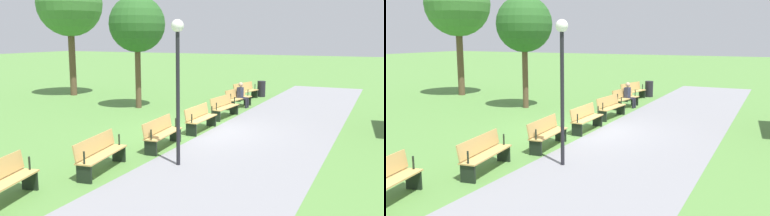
% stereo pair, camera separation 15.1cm
% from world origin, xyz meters
% --- Properties ---
extents(ground_plane, '(120.00, 120.00, 0.00)m').
position_xyz_m(ground_plane, '(0.00, 0.00, 0.00)').
color(ground_plane, '#54843D').
extents(path_paving, '(30.27, 4.28, 0.01)m').
position_xyz_m(path_paving, '(0.00, 2.35, 0.00)').
color(path_paving, gray).
rests_on(path_paving, ground).
extents(bench_0, '(1.93, 0.88, 0.89)m').
position_xyz_m(bench_0, '(-7.78, -0.94, 0.48)').
color(bench_0, tan).
rests_on(bench_0, ground).
extents(bench_1, '(1.92, 0.75, 0.89)m').
position_xyz_m(bench_1, '(-5.21, -0.46, 0.48)').
color(bench_1, tan).
rests_on(bench_1, ground).
extents(bench_2, '(1.91, 0.61, 0.89)m').
position_xyz_m(bench_2, '(-2.61, -0.17, 0.48)').
color(bench_2, tan).
rests_on(bench_2, ground).
extents(bench_3, '(1.88, 0.47, 0.89)m').
position_xyz_m(bench_3, '(-0.00, -0.07, 0.48)').
color(bench_3, tan).
rests_on(bench_3, ground).
extents(bench_4, '(1.91, 0.61, 0.89)m').
position_xyz_m(bench_4, '(2.61, -0.17, 0.48)').
color(bench_4, tan).
rests_on(bench_4, ground).
extents(bench_5, '(1.92, 0.75, 0.89)m').
position_xyz_m(bench_5, '(5.21, -0.46, 0.48)').
color(bench_5, tan).
rests_on(bench_5, ground).
extents(bench_6, '(1.93, 0.88, 0.89)m').
position_xyz_m(bench_6, '(7.78, -0.94, 0.48)').
color(bench_6, tan).
rests_on(bench_6, ground).
extents(person_seated, '(0.38, 0.55, 1.20)m').
position_xyz_m(person_seated, '(-5.32, -0.29, 0.64)').
color(person_seated, '#2D3347').
rests_on(person_seated, ground).
extents(tree_0, '(2.58, 2.58, 5.19)m').
position_xyz_m(tree_0, '(-3.16, -4.67, 3.86)').
color(tree_0, brown).
rests_on(tree_0, ground).
extents(tree_1, '(3.62, 3.62, 6.93)m').
position_xyz_m(tree_1, '(-5.18, -10.34, 5.08)').
color(tree_1, brown).
rests_on(tree_1, ground).
extents(lamp_post, '(0.32, 0.32, 3.76)m').
position_xyz_m(lamp_post, '(3.90, 1.06, 2.64)').
color(lamp_post, black).
rests_on(lamp_post, ground).
extents(trash_bin, '(0.44, 0.44, 0.88)m').
position_xyz_m(trash_bin, '(-9.17, -0.45, 0.44)').
color(trash_bin, black).
rests_on(trash_bin, ground).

